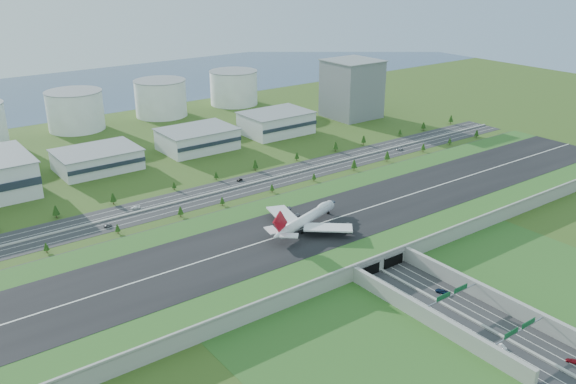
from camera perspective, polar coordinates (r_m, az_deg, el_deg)
ground at (r=352.01m, az=2.95°, el=-4.18°), size 1200.00×1200.00×0.00m
airfield_deck at (r=350.18m, az=2.97°, el=-3.58°), size 520.00×100.00×9.20m
underpass_road at (r=290.32m, az=15.68°, el=-10.27°), size 38.80×120.40×8.00m
sign_gantry_near at (r=290.74m, az=15.08°, el=-9.34°), size 38.70×0.70×9.80m
sign_gantry_far at (r=274.49m, az=20.83°, el=-12.10°), size 38.70×0.70×9.80m
north_expressway at (r=423.36m, az=-5.22°, el=0.33°), size 560.00×36.00×0.12m
tree_row at (r=435.44m, az=-2.56°, el=1.66°), size 501.15×48.71×8.43m
hangar_mid_a at (r=479.22m, az=-17.42°, el=2.90°), size 58.00×42.00×15.00m
hangar_mid_b at (r=510.79m, az=-8.47°, el=4.91°), size 58.00×42.00×17.00m
hangar_mid_c at (r=550.91m, az=-1.12°, el=6.48°), size 58.00×42.00×19.00m
office_tower at (r=608.77m, az=5.99°, el=9.56°), size 46.00×46.00×55.00m
fuel_tank_b at (r=594.25m, az=-19.27°, el=7.19°), size 50.00×50.00×35.00m
fuel_tank_c at (r=623.64m, az=-11.82°, el=8.57°), size 50.00×50.00×35.00m
fuel_tank_d at (r=662.70m, az=-5.10°, el=9.69°), size 50.00×50.00×35.00m
bay_water at (r=767.03m, az=-20.67°, el=8.69°), size 1200.00×260.00×0.06m
boeing_747 at (r=341.45m, az=1.75°, el=-2.52°), size 59.76×55.60×19.12m
car_0 at (r=287.08m, az=13.47°, el=-11.03°), size 1.92×4.34×1.45m
car_1 at (r=274.22m, az=19.38°, el=-13.46°), size 2.10×4.50×1.43m
car_2 at (r=305.05m, az=14.18°, el=-8.99°), size 4.41×6.72×1.72m
car_3 at (r=276.11m, az=25.08°, el=-14.12°), size 3.99×5.45×1.47m
car_4 at (r=378.21m, az=-16.51°, el=-3.04°), size 5.05×2.32×1.68m
car_5 at (r=436.80m, az=-4.56°, el=1.14°), size 4.82×2.34×1.52m
car_6 at (r=513.25m, az=10.40°, el=3.98°), size 5.98×3.32×1.58m
car_7 at (r=400.31m, az=-14.10°, el=-1.40°), size 6.24×3.30×1.72m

